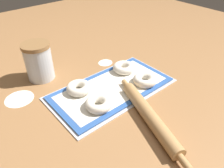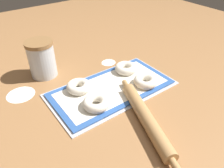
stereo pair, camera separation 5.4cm
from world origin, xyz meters
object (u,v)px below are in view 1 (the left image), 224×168
at_px(bagel_front_left, 99,104).
at_px(rolling_pin, 150,116).
at_px(bagel_back_left, 79,88).
at_px(flour_canister, 39,61).
at_px(bagel_front_right, 145,80).
at_px(baking_tray, 112,89).
at_px(bagel_back_right, 124,68).

height_order(bagel_front_left, rolling_pin, rolling_pin).
relative_size(bagel_back_left, flour_canister, 0.61).
xyz_separation_m(bagel_front_left, bagel_front_right, (0.25, -0.00, 0.00)).
relative_size(baking_tray, rolling_pin, 1.22).
relative_size(bagel_front_left, bagel_back_left, 1.00).
bearing_deg(bagel_back_left, bagel_back_right, -0.57).
height_order(bagel_back_left, bagel_back_right, same).
distance_m(bagel_front_left, bagel_front_right, 0.25).
xyz_separation_m(bagel_front_right, flour_canister, (-0.32, 0.35, 0.06)).
relative_size(bagel_front_right, rolling_pin, 0.23).
distance_m(baking_tray, bagel_front_right, 0.15).
distance_m(bagel_front_left, rolling_pin, 0.19).
relative_size(bagel_front_left, bagel_front_right, 1.00).
distance_m(bagel_back_right, flour_canister, 0.39).
xyz_separation_m(bagel_front_right, bagel_back_right, (-0.00, 0.13, 0.00)).
distance_m(bagel_front_left, flour_canister, 0.36).
bearing_deg(baking_tray, bagel_back_left, 151.07).
relative_size(baking_tray, bagel_front_left, 5.18).
bearing_deg(flour_canister, bagel_front_left, -79.18).
height_order(bagel_back_left, flour_canister, flour_canister).
bearing_deg(bagel_front_left, flour_canister, 100.82).
bearing_deg(bagel_front_right, baking_tray, 152.33).
height_order(bagel_front_right, bagel_back_right, same).
xyz_separation_m(bagel_front_left, flour_canister, (-0.07, 0.34, 0.06)).
bearing_deg(bagel_front_right, bagel_back_right, 90.50).
height_order(bagel_front_left, bagel_back_left, same).
bearing_deg(flour_canister, baking_tray, -56.47).
height_order(bagel_front_left, bagel_back_right, same).
height_order(baking_tray, bagel_front_left, bagel_front_left).
xyz_separation_m(bagel_front_left, rolling_pin, (0.10, -0.17, -0.00)).
distance_m(bagel_back_left, flour_canister, 0.23).
bearing_deg(bagel_back_right, rolling_pin, -116.90).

